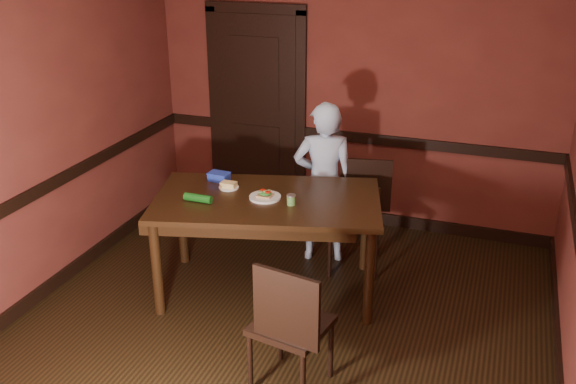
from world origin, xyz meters
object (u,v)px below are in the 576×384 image
Objects in this scene: chair_far at (354,218)px; sauce_jar at (291,200)px; sandwich_plate at (265,196)px; cheese_saucer at (229,186)px; food_tub at (219,177)px; person at (324,183)px; dining_table at (268,245)px; chair_near at (291,322)px.

sauce_jar is at bearing -130.06° from chair_far.
sauce_jar is at bearing -12.59° from sandwich_plate.
cheese_saucer is 0.91× the size of food_tub.
person is at bearing 36.65° from food_tub.
sandwich_plate reaches higher than cheese_saucer.
chair_near is (0.58, -1.07, 0.06)m from dining_table.
chair_far is at bearing 45.89° from sandwich_plate.
sauce_jar is 0.50× the size of cheese_saucer.
chair_near reaches higher than sauce_jar.
person reaches higher than sauce_jar.
cheese_saucer is at bearing -35.60° from food_tub.
chair_far is 0.66× the size of person.
chair_near is at bearing 82.81° from person.
chair_far is at bearing 145.16° from person.
dining_table is 0.81m from person.
cheese_saucer reaches higher than dining_table.
dining_table is at bearing 164.86° from sauce_jar.
dining_table is 0.44m from sandwich_plate.
person is 17.74× the size of sauce_jar.
food_tub is at bearing 156.73° from sandwich_plate.
sauce_jar reaches higher than cheese_saucer.
person reaches higher than sandwich_plate.
dining_table is 7.05× the size of sandwich_plate.
person reaches higher than dining_table.
chair_far reaches higher than cheese_saucer.
dining_table is at bearing -51.16° from chair_near.
chair_far is 11.65× the size of sauce_jar.
sandwich_plate is 1.39× the size of food_tub.
sandwich_plate is at bearing -15.02° from cheese_saucer.
chair_far is 0.42m from person.
chair_far reaches higher than food_tub.
chair_far reaches higher than sandwich_plate.
sandwich_plate is 0.55m from food_tub.
sandwich_plate is 1.53× the size of cheese_saucer.
chair_far is 3.81× the size of sandwich_plate.
chair_near is 1.73m from food_tub.
food_tub is (-0.74, 0.27, -0.00)m from sauce_jar.
cheese_saucer is at bearing -40.16° from chair_near.
person is at bearing 87.12° from sauce_jar.
sandwich_plate is (-0.59, 1.07, 0.37)m from chair_near.
chair_far is at bearing -79.48° from chair_near.
chair_far is at bearing 24.08° from food_tub.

